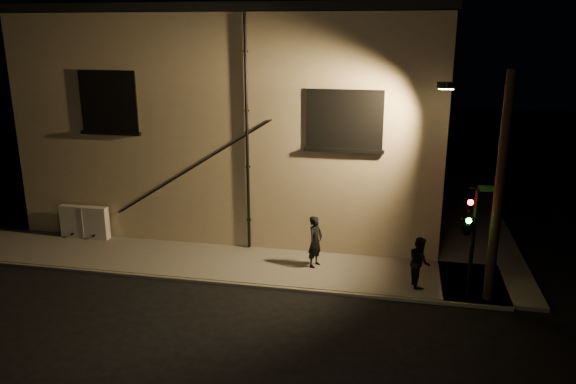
% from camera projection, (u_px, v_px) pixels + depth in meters
% --- Properties ---
extents(ground, '(90.00, 90.00, 0.00)m').
position_uv_depth(ground, '(280.00, 289.00, 17.77)').
color(ground, black).
extents(sidewalk, '(21.00, 16.00, 0.12)m').
position_uv_depth(sidewalk, '(335.00, 241.00, 21.65)').
color(sidewalk, '#5D5A54').
rests_on(sidewalk, ground).
extents(building, '(16.20, 12.23, 8.80)m').
position_uv_depth(building, '(257.00, 109.00, 25.57)').
color(building, tan).
rests_on(building, ground).
extents(utility_cabinet, '(1.92, 0.32, 1.27)m').
position_uv_depth(utility_cabinet, '(85.00, 222.00, 21.67)').
color(utility_cabinet, beige).
rests_on(utility_cabinet, sidewalk).
extents(pedestrian_a, '(0.65, 0.76, 1.78)m').
position_uv_depth(pedestrian_a, '(315.00, 242.00, 18.97)').
color(pedestrian_a, black).
rests_on(pedestrian_a, sidewalk).
extents(pedestrian_b, '(0.78, 0.90, 1.61)m').
position_uv_depth(pedestrian_b, '(419.00, 262.00, 17.54)').
color(pedestrian_b, black).
rests_on(pedestrian_b, sidewalk).
extents(traffic_signal, '(1.20, 2.03, 3.47)m').
position_uv_depth(traffic_signal, '(468.00, 223.00, 16.42)').
color(traffic_signal, black).
rests_on(traffic_signal, sidewalk).
extents(streetlamp_pole, '(2.02, 1.38, 6.91)m').
position_uv_depth(streetlamp_pole, '(496.00, 183.00, 15.98)').
color(streetlamp_pole, black).
rests_on(streetlamp_pole, ground).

